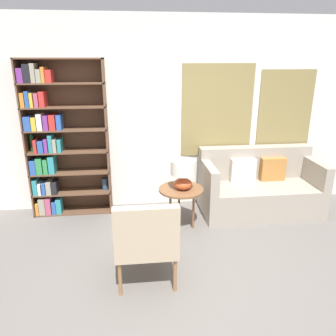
% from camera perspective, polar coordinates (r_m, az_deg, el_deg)
% --- Properties ---
extents(ground_plane, '(14.00, 14.00, 0.00)m').
position_cam_1_polar(ground_plane, '(3.41, 1.39, -20.18)').
color(ground_plane, '#66605B').
extents(wall_back, '(6.40, 0.08, 2.70)m').
position_cam_1_polar(wall_back, '(4.74, -1.17, 9.13)').
color(wall_back, white).
rests_on(wall_back, ground_plane).
extents(bookshelf, '(1.09, 0.30, 2.14)m').
position_cam_1_polar(bookshelf, '(4.71, -18.88, 4.51)').
color(bookshelf, brown).
rests_on(bookshelf, ground_plane).
extents(armchair, '(0.61, 0.63, 0.89)m').
position_cam_1_polar(armchair, '(3.20, -3.82, -11.89)').
color(armchair, olive).
rests_on(armchair, ground_plane).
extents(couch, '(1.66, 0.81, 0.90)m').
position_cam_1_polar(couch, '(4.95, 15.48, -3.34)').
color(couch, '#9E9384').
rests_on(couch, ground_plane).
extents(side_table, '(0.58, 0.58, 0.53)m').
position_cam_1_polar(side_table, '(4.25, 2.30, -4.22)').
color(side_table, brown).
rests_on(side_table, ground_plane).
extents(table_lamp, '(0.31, 0.31, 0.39)m').
position_cam_1_polar(table_lamp, '(4.14, 2.63, -0.77)').
color(table_lamp, '#C65128').
rests_on(table_lamp, side_table).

